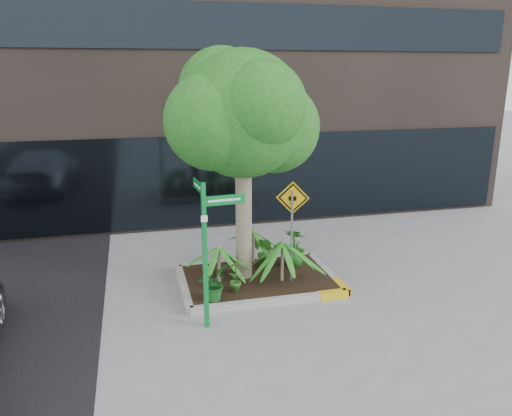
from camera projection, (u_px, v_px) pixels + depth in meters
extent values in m
plane|color=gray|center=(252.00, 290.00, 10.50)|extent=(80.00, 80.00, 0.00)
cube|color=#9E9E99|center=(246.00, 262.00, 11.83)|extent=(3.20, 0.15, 0.15)
cube|color=#9E9E99|center=(272.00, 302.00, 9.78)|extent=(3.20, 0.15, 0.15)
cube|color=#9E9E99|center=(184.00, 287.00, 10.43)|extent=(0.15, 2.20, 0.15)
cube|color=#9E9E99|center=(327.00, 273.00, 11.18)|extent=(0.15, 2.20, 0.15)
cube|color=gold|center=(333.00, 295.00, 10.08)|extent=(0.60, 0.17, 0.15)
cube|color=black|center=(258.00, 278.00, 10.79)|extent=(3.05, 2.05, 0.06)
cylinder|color=gray|center=(244.00, 212.00, 10.45)|extent=(0.34, 0.34, 3.19)
cylinder|color=gray|center=(248.00, 156.00, 10.16)|extent=(0.60, 0.17, 1.04)
sphere|color=#1E5E1A|center=(243.00, 114.00, 9.91)|extent=(2.55, 2.55, 2.55)
sphere|color=#1E5E1A|center=(274.00, 127.00, 10.47)|extent=(1.92, 1.92, 1.92)
sphere|color=#1E5E1A|center=(213.00, 121.00, 9.59)|extent=(1.92, 1.92, 1.92)
sphere|color=#1E5E1A|center=(262.00, 105.00, 9.30)|extent=(1.70, 1.70, 1.70)
sphere|color=#1E5E1A|center=(222.00, 91.00, 10.22)|extent=(1.81, 1.81, 1.81)
cylinder|color=gray|center=(282.00, 260.00, 10.49)|extent=(0.07, 0.07, 0.93)
cylinder|color=gray|center=(219.00, 263.00, 10.42)|extent=(0.07, 0.07, 0.83)
cylinder|color=gray|center=(253.00, 245.00, 11.54)|extent=(0.07, 0.07, 0.80)
imported|color=#16501A|center=(213.00, 284.00, 9.64)|extent=(0.78, 0.78, 0.65)
imported|color=#297021|center=(295.00, 247.00, 11.32)|extent=(0.69, 0.69, 0.87)
imported|color=#2F661F|center=(236.00, 274.00, 9.97)|extent=(0.55, 0.55, 0.75)
imported|color=#2A601B|center=(265.00, 252.00, 11.19)|extent=(0.51, 0.51, 0.73)
cube|color=#0B7B2F|center=(205.00, 257.00, 8.64)|extent=(0.08, 0.08, 2.66)
cube|color=#0B7B2F|center=(224.00, 200.00, 8.49)|extent=(0.74, 0.09, 0.17)
cube|color=#0B7B2F|center=(198.00, 186.00, 8.65)|extent=(0.09, 0.74, 0.17)
cube|color=white|center=(224.00, 200.00, 8.48)|extent=(0.57, 0.05, 0.04)
cube|color=white|center=(198.00, 186.00, 8.65)|extent=(0.05, 0.57, 0.04)
cube|color=white|center=(204.00, 219.00, 8.41)|extent=(0.11, 0.01, 0.11)
cylinder|color=slate|center=(292.00, 237.00, 10.22)|extent=(0.12, 0.21, 2.00)
cube|color=#E5AF0B|center=(293.00, 198.00, 9.98)|extent=(0.63, 0.27, 0.67)
cube|color=black|center=(293.00, 198.00, 9.96)|extent=(0.56, 0.23, 0.60)
cube|color=#E5AF0B|center=(293.00, 198.00, 9.96)|extent=(0.47, 0.19, 0.51)
cube|color=black|center=(292.00, 199.00, 9.96)|extent=(0.15, 0.06, 0.09)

